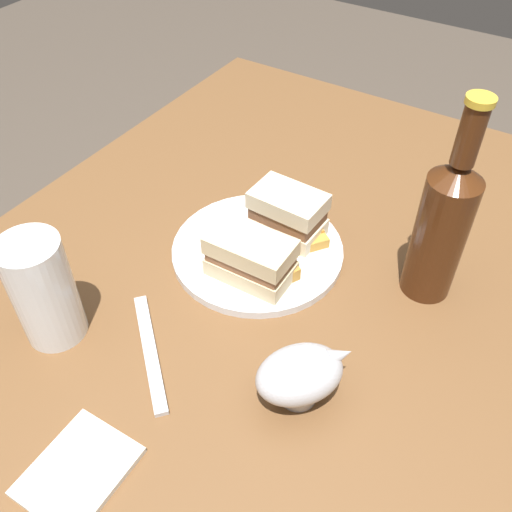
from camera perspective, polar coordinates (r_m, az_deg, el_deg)
The scene contains 15 objects.
ground_plane at distance 1.42m, azimuth -0.10°, elevation -24.62°, with size 6.00×6.00×0.00m, color #4C4238.
dining_table at distance 1.08m, azimuth -0.12°, elevation -17.26°, with size 1.18×0.84×0.76m, color brown.
plate at distance 0.81m, azimuth 0.16°, elevation 0.57°, with size 0.25×0.25×0.01m, color white.
sandwich_half_left at distance 0.75m, azimuth -0.54°, elevation -0.15°, with size 0.07×0.11×0.06m.
sandwich_half_right at distance 0.81m, azimuth 3.24°, elevation 4.34°, with size 0.07×0.11×0.07m.
potato_wedge_front at distance 0.76m, azimuth 2.86°, elevation -1.94°, with size 0.04×0.02×0.02m, color #B77F33.
potato_wedge_middle at distance 0.81m, azimuth 5.61°, elevation 1.21°, with size 0.05×0.02×0.02m, color gold.
potato_wedge_back at distance 0.80m, azimuth 3.63°, elevation 1.46°, with size 0.04×0.02×0.02m, color gold.
potato_wedge_left_edge at distance 0.80m, azimuth 3.09°, elevation 1.24°, with size 0.04×0.02×0.02m, color #B77F33.
potato_wedge_right_edge at distance 0.82m, azimuth 5.26°, elevation 2.18°, with size 0.04×0.02×0.02m, color #B77F33.
pint_glass at distance 0.72m, azimuth -20.62°, elevation -3.86°, with size 0.07×0.07×0.15m.
gravy_boat at distance 0.63m, azimuth 4.57°, elevation -11.89°, with size 0.12×0.12×0.07m.
cider_bottle at distance 0.73m, azimuth 18.44°, elevation 3.01°, with size 0.07×0.07×0.29m.
napkin at distance 0.65m, azimuth -17.61°, elevation -20.14°, with size 0.11×0.09×0.01m, color silver.
fork at distance 0.71m, azimuth -10.72°, elevation -9.50°, with size 0.18×0.02×0.01m, color silver.
Camera 1 is at (0.44, 0.28, 1.33)m, focal length 39.34 mm.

